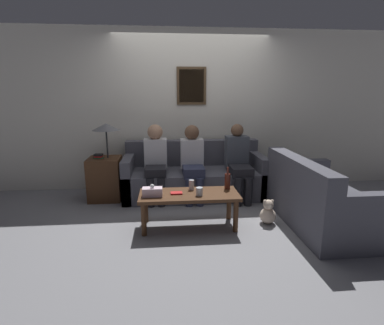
{
  "coord_description": "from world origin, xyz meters",
  "views": [
    {
      "loc": [
        -0.45,
        -4.04,
        1.6
      ],
      "look_at": [
        -0.09,
        -0.1,
        0.67
      ],
      "focal_mm": 28.0,
      "sensor_mm": 36.0,
      "label": 1
    }
  ],
  "objects_px": {
    "wine_bottle": "(227,181)",
    "person_middle": "(193,160)",
    "drinking_glass": "(199,191)",
    "couch_main": "(194,177)",
    "teddy_bear": "(268,213)",
    "coffee_table": "(189,198)",
    "person_left": "(156,159)",
    "person_right": "(238,160)",
    "couch_side": "(319,201)"
  },
  "relations": [
    {
      "from": "couch_main",
      "to": "coffee_table",
      "type": "xyz_separation_m",
      "value": [
        -0.18,
        -1.19,
        0.07
      ]
    },
    {
      "from": "coffee_table",
      "to": "drinking_glass",
      "type": "bearing_deg",
      "value": -35.55
    },
    {
      "from": "couch_main",
      "to": "person_middle",
      "type": "bearing_deg",
      "value": -101.44
    },
    {
      "from": "person_middle",
      "to": "teddy_bear",
      "type": "distance_m",
      "value": 1.39
    },
    {
      "from": "couch_side",
      "to": "coffee_table",
      "type": "distance_m",
      "value": 1.6
    },
    {
      "from": "person_middle",
      "to": "teddy_bear",
      "type": "relative_size",
      "value": 3.6
    },
    {
      "from": "person_right",
      "to": "teddy_bear",
      "type": "distance_m",
      "value": 1.08
    },
    {
      "from": "wine_bottle",
      "to": "person_middle",
      "type": "distance_m",
      "value": 0.93
    },
    {
      "from": "person_left",
      "to": "person_middle",
      "type": "relative_size",
      "value": 1.01
    },
    {
      "from": "wine_bottle",
      "to": "person_middle",
      "type": "xyz_separation_m",
      "value": [
        -0.36,
        0.86,
        0.08
      ]
    },
    {
      "from": "coffee_table",
      "to": "person_left",
      "type": "bearing_deg",
      "value": 112.14
    },
    {
      "from": "couch_main",
      "to": "teddy_bear",
      "type": "xyz_separation_m",
      "value": [
        0.81,
        -1.19,
        -0.16
      ]
    },
    {
      "from": "couch_main",
      "to": "couch_side",
      "type": "xyz_separation_m",
      "value": [
        1.42,
        -1.26,
        0.0
      ]
    },
    {
      "from": "teddy_bear",
      "to": "person_middle",
      "type": "bearing_deg",
      "value": 130.89
    },
    {
      "from": "teddy_bear",
      "to": "coffee_table",
      "type": "bearing_deg",
      "value": -179.71
    },
    {
      "from": "person_right",
      "to": "person_left",
      "type": "bearing_deg",
      "value": 177.34
    },
    {
      "from": "person_middle",
      "to": "teddy_bear",
      "type": "bearing_deg",
      "value": -49.11
    },
    {
      "from": "coffee_table",
      "to": "person_middle",
      "type": "relative_size",
      "value": 1.05
    },
    {
      "from": "wine_bottle",
      "to": "drinking_glass",
      "type": "bearing_deg",
      "value": -150.37
    },
    {
      "from": "teddy_bear",
      "to": "person_left",
      "type": "bearing_deg",
      "value": 143.99
    },
    {
      "from": "person_left",
      "to": "teddy_bear",
      "type": "relative_size",
      "value": 3.64
    },
    {
      "from": "person_right",
      "to": "drinking_glass",
      "type": "bearing_deg",
      "value": -124.33
    },
    {
      "from": "person_left",
      "to": "drinking_glass",
      "type": "bearing_deg",
      "value": -64.35
    },
    {
      "from": "person_middle",
      "to": "wine_bottle",
      "type": "bearing_deg",
      "value": -67.49
    },
    {
      "from": "couch_main",
      "to": "wine_bottle",
      "type": "bearing_deg",
      "value": -73.49
    },
    {
      "from": "person_right",
      "to": "teddy_bear",
      "type": "height_order",
      "value": "person_right"
    },
    {
      "from": "wine_bottle",
      "to": "drinking_glass",
      "type": "xyz_separation_m",
      "value": [
        -0.38,
        -0.21,
        -0.06
      ]
    },
    {
      "from": "person_left",
      "to": "teddy_bear",
      "type": "distance_m",
      "value": 1.8
    },
    {
      "from": "coffee_table",
      "to": "person_right",
      "type": "relative_size",
      "value": 1.05
    },
    {
      "from": "coffee_table",
      "to": "person_middle",
      "type": "bearing_deg",
      "value": 82.19
    },
    {
      "from": "coffee_table",
      "to": "person_left",
      "type": "distance_m",
      "value": 1.14
    },
    {
      "from": "person_left",
      "to": "person_middle",
      "type": "height_order",
      "value": "person_left"
    },
    {
      "from": "person_middle",
      "to": "drinking_glass",
      "type": "bearing_deg",
      "value": -91.12
    },
    {
      "from": "couch_main",
      "to": "person_middle",
      "type": "xyz_separation_m",
      "value": [
        -0.04,
        -0.2,
        0.32
      ]
    },
    {
      "from": "coffee_table",
      "to": "person_right",
      "type": "distance_m",
      "value": 1.3
    },
    {
      "from": "couch_main",
      "to": "person_right",
      "type": "relative_size",
      "value": 1.92
    },
    {
      "from": "coffee_table",
      "to": "wine_bottle",
      "type": "height_order",
      "value": "wine_bottle"
    },
    {
      "from": "person_left",
      "to": "person_right",
      "type": "distance_m",
      "value": 1.25
    },
    {
      "from": "person_left",
      "to": "teddy_bear",
      "type": "xyz_separation_m",
      "value": [
        1.4,
        -1.02,
        -0.49
      ]
    },
    {
      "from": "person_right",
      "to": "teddy_bear",
      "type": "xyz_separation_m",
      "value": [
        0.16,
        -0.96,
        -0.47
      ]
    },
    {
      "from": "couch_side",
      "to": "wine_bottle",
      "type": "relative_size",
      "value": 5.88
    },
    {
      "from": "wine_bottle",
      "to": "person_middle",
      "type": "bearing_deg",
      "value": 112.51
    },
    {
      "from": "wine_bottle",
      "to": "drinking_glass",
      "type": "height_order",
      "value": "wine_bottle"
    },
    {
      "from": "couch_main",
      "to": "person_right",
      "type": "bearing_deg",
      "value": -18.87
    },
    {
      "from": "person_middle",
      "to": "person_right",
      "type": "distance_m",
      "value": 0.7
    },
    {
      "from": "drinking_glass",
      "to": "teddy_bear",
      "type": "height_order",
      "value": "drinking_glass"
    },
    {
      "from": "person_left",
      "to": "teddy_bear",
      "type": "bearing_deg",
      "value": -36.01
    },
    {
      "from": "coffee_table",
      "to": "teddy_bear",
      "type": "bearing_deg",
      "value": 0.29
    },
    {
      "from": "drinking_glass",
      "to": "coffee_table",
      "type": "bearing_deg",
      "value": 144.45
    },
    {
      "from": "drinking_glass",
      "to": "person_middle",
      "type": "height_order",
      "value": "person_middle"
    }
  ]
}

